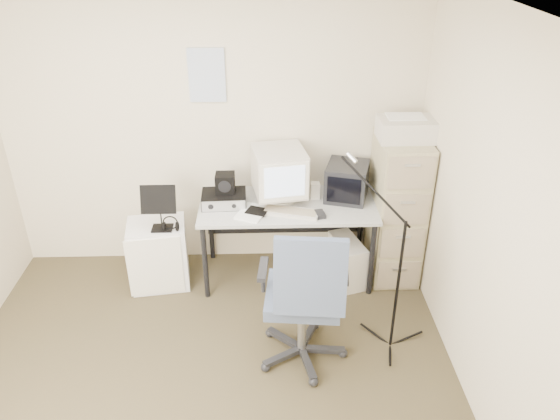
{
  "coord_description": "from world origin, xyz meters",
  "views": [
    {
      "loc": [
        0.44,
        -2.64,
        2.94
      ],
      "look_at": [
        0.55,
        0.95,
        0.95
      ],
      "focal_mm": 35.0,
      "sensor_mm": 36.0,
      "label": 1
    }
  ],
  "objects_px": {
    "desk": "(287,240)",
    "filing_cabinet": "(396,209)",
    "office_chair": "(303,293)",
    "side_cart": "(159,254)"
  },
  "relations": [
    {
      "from": "desk",
      "to": "filing_cabinet",
      "type": "bearing_deg",
      "value": 1.81
    },
    {
      "from": "filing_cabinet",
      "to": "office_chair",
      "type": "xyz_separation_m",
      "value": [
        -0.89,
        -1.06,
        -0.07
      ]
    },
    {
      "from": "desk",
      "to": "side_cart",
      "type": "relative_size",
      "value": 2.51
    },
    {
      "from": "filing_cabinet",
      "to": "office_chair",
      "type": "distance_m",
      "value": 1.39
    },
    {
      "from": "office_chair",
      "to": "side_cart",
      "type": "bearing_deg",
      "value": 147.11
    },
    {
      "from": "filing_cabinet",
      "to": "side_cart",
      "type": "distance_m",
      "value": 2.11
    },
    {
      "from": "desk",
      "to": "side_cart",
      "type": "xyz_separation_m",
      "value": [
        -1.12,
        -0.08,
        -0.07
      ]
    },
    {
      "from": "filing_cabinet",
      "to": "desk",
      "type": "bearing_deg",
      "value": -178.19
    },
    {
      "from": "office_chair",
      "to": "filing_cabinet",
      "type": "bearing_deg",
      "value": 56.06
    },
    {
      "from": "filing_cabinet",
      "to": "office_chair",
      "type": "relative_size",
      "value": 1.12
    }
  ]
}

